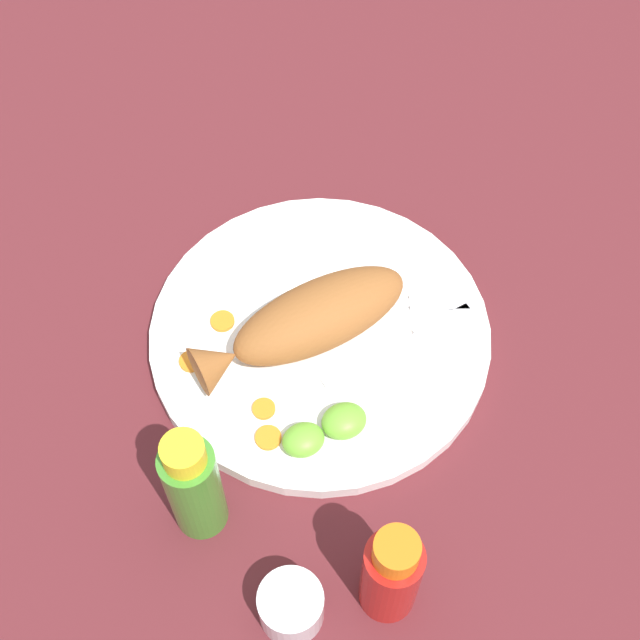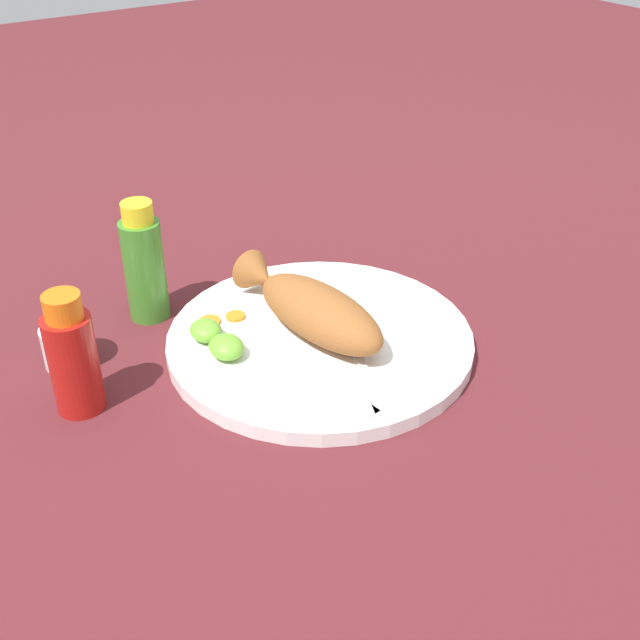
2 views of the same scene
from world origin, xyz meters
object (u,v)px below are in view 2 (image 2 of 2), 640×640
Objects in this scene: hot_sauce_bottle_green at (144,265)px; fried_fish at (312,308)px; main_plate at (320,340)px; fork_far at (324,381)px; salt_cup at (69,348)px; fork_near at (365,372)px; hot_sauce_bottle_red at (73,357)px.

fried_fish is at bearing 39.23° from hot_sauce_bottle_green.
fork_far reaches higher than main_plate.
fried_fish is 0.11m from fork_far.
fork_far is at bearing 18.59° from hot_sauce_bottle_green.
hot_sauce_bottle_green is 2.64× the size of salt_cup.
hot_sauce_bottle_green is at bearing 110.33° from salt_cup.
main_plate is 6.17× the size of salt_cup.
main_plate is 0.10m from fork_near.
hot_sauce_bottle_red is (-0.13, -0.23, 0.05)m from fork_far.
fried_fish is at bearing -158.53° from fork_near.
hot_sauce_bottle_green is (-0.28, -0.14, 0.05)m from fork_near.
fork_near is at bearing 67.77° from fork_far.
main_plate is at bearing 141.57° from fork_far.
salt_cup is at bearing -117.92° from main_plate.
hot_sauce_bottle_green is at bearing 133.34° from hot_sauce_bottle_red.
fried_fish reaches higher than fork_far.
fried_fish is at bearing 64.41° from salt_cup.
fork_far is at bearing 43.70° from salt_cup.
fork_far is 3.11× the size of salt_cup.
hot_sauce_bottle_green reaches higher than fried_fish.
main_plate is at bearing 0.00° from fried_fish.
hot_sauce_bottle_green is at bearing -146.92° from fried_fish.
salt_cup is (-0.14, -0.26, 0.01)m from main_plate.
hot_sauce_bottle_red is (-0.04, -0.28, 0.02)m from fried_fish.
fried_fish is at bearing 82.40° from hot_sauce_bottle_red.
hot_sauce_bottle_green is at bearing -168.22° from fork_far.
fork_far is 1.18× the size of hot_sauce_bottle_green.
fork_near is at bearing 26.07° from hot_sauce_bottle_green.
fried_fish is 1.33× the size of fork_far.
main_plate is at bearing 79.64° from hot_sauce_bottle_red.
main_plate is 0.10m from fork_far.
main_plate is 2.34× the size of hot_sauce_bottle_green.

